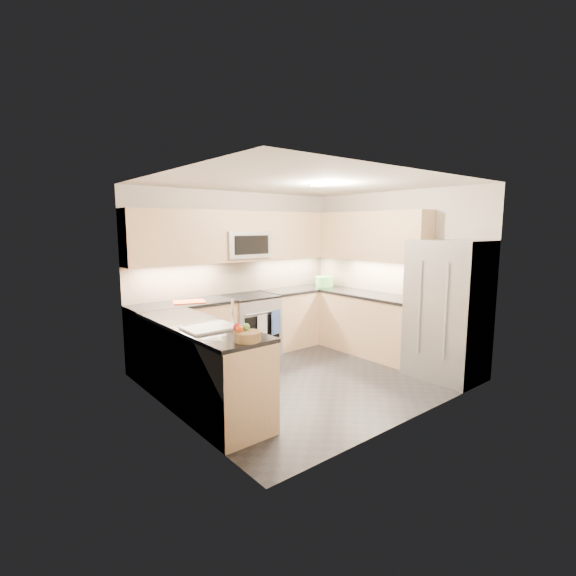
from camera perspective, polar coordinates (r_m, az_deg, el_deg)
The scene contains 37 objects.
floor at distance 5.63m, azimuth 2.30°, elevation -12.08°, with size 3.60×3.20×0.00m, color #232428.
ceiling at distance 5.30m, azimuth 2.46°, elevation 14.15°, with size 3.60×3.20×0.02m, color beige.
wall_back at distance 6.60m, azimuth -6.88°, elevation 2.08°, with size 3.60×0.02×2.50m, color beige.
wall_front at distance 4.27m, azimuth 16.76°, elevation -1.61°, with size 3.60×0.02×2.50m, color beige.
wall_left at distance 4.36m, azimuth -15.65°, elevation -1.38°, with size 0.02×3.20×2.50m, color beige.
wall_right at distance 6.65m, azimuth 14.09°, elevation 1.93°, with size 0.02×3.20×2.50m, color beige.
base_cab_back_left at distance 5.97m, azimuth -14.11°, elevation -6.60°, with size 1.42×0.60×0.90m, color #D7AF81.
base_cab_back_right at distance 7.13m, azimuth 1.98°, elevation -3.91°, with size 1.42×0.60×0.90m, color #D7AF81.
base_cab_right at distance 6.64m, azimuth 11.25°, elevation -5.00°, with size 0.60×1.70×0.90m, color #D7AF81.
base_cab_peninsula at distance 4.67m, azimuth -11.84°, elevation -10.71°, with size 0.60×2.00×0.90m, color #D7AF81.
countertop_back_left at distance 5.87m, azimuth -14.27°, elevation -2.15°, with size 1.42×0.63×0.04m, color black.
countertop_back_right at distance 7.05m, azimuth 2.00°, elevation -0.17°, with size 1.42×0.63×0.04m, color black.
countertop_right at distance 6.55m, azimuth 11.36°, elevation -0.99°, with size 0.63×1.70×0.04m, color black.
countertop_peninsula at distance 4.54m, azimuth -12.01°, elevation -5.10°, with size 0.63×2.00×0.04m, color black.
upper_cab_back at distance 6.41m, azimuth -6.12°, elevation 7.06°, with size 3.60×0.35×0.75m, color #D7AF81.
upper_cab_right at distance 6.64m, azimuth 11.44°, elevation 6.99°, with size 0.35×1.95×0.75m, color #D7AF81.
backsplash_back at distance 6.60m, azimuth -6.84°, elevation 1.60°, with size 3.60×0.01×0.51m, color tan.
backsplash_right at distance 6.92m, azimuth 11.07°, elevation 1.82°, with size 0.01×2.30×0.51m, color tan.
gas_range at distance 6.46m, azimuth -5.21°, elevation -5.18°, with size 0.76×0.65×0.91m, color #A6A7AE.
range_cooktop at distance 6.37m, azimuth -5.26°, elevation -1.16°, with size 0.76×0.65×0.03m, color black.
oven_door_glass at distance 6.20m, azimuth -3.49°, elevation -5.79°, with size 0.62×0.02×0.45m, color black.
oven_handle at distance 6.12m, azimuth -3.40°, elevation -3.38°, with size 0.02×0.02×0.60m, color #B2B5BA.
microwave at distance 6.40m, azimuth -5.98°, elevation 5.94°, with size 0.76×0.40×0.40m, color #AAACB2.
microwave_door at distance 6.22m, azimuth -4.94°, elevation 5.89°, with size 0.60×0.01×0.28m, color black.
refrigerator at distance 5.78m, azimuth 21.02°, elevation -2.81°, with size 0.70×0.90×1.80m, color gray.
fridge_handle_left at distance 5.37m, azimuth 20.73°, elevation -3.07°, with size 0.02×0.02×1.20m, color #B2B5BA.
fridge_handle_right at distance 5.55m, azimuth 17.53°, elevation -2.55°, with size 0.02×0.02×1.20m, color #B2B5BA.
sink_basin at distance 4.34m, azimuth -10.48°, elevation -6.24°, with size 0.52×0.38×0.16m, color white.
faucet at distance 4.42m, azimuth -7.59°, elevation -3.24°, with size 0.03×0.03×0.28m, color silver.
utensil_bowl at distance 7.26m, azimuth 5.00°, elevation 0.90°, with size 0.31×0.31×0.17m, color #51A446.
cutting_board at distance 5.88m, azimuth -13.36°, elevation -1.84°, with size 0.42×0.30×0.01m, color red.
fruit_basket at distance 3.80m, azimuth -5.53°, elevation -6.61°, with size 0.24×0.24×0.09m, color olive.
fruit_apple at distance 3.85m, azimuth -6.97°, elevation -5.35°, with size 0.07×0.07×0.07m, color red.
fruit_pear at distance 3.85m, azimuth -5.75°, elevation -5.32°, with size 0.07×0.07×0.07m, color #76BF52.
dish_towel_check at distance 6.13m, azimuth -3.53°, elevation -5.00°, with size 0.16×0.01×0.29m, color silver.
dish_towel_blue at distance 6.27m, azimuth -1.67°, elevation -4.68°, with size 0.20×0.02×0.37m, color #2E4780.
fruit_orange at distance 3.79m, azimuth -6.66°, elevation -5.59°, with size 0.07×0.07×0.07m, color #F3541B.
Camera 1 is at (-3.50, -3.95, 1.96)m, focal length 26.00 mm.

